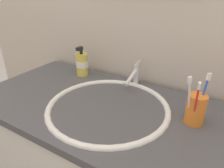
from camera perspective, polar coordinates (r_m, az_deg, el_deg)
name	(u,v)px	position (r m, az deg, el deg)	size (l,w,h in m)	color
tiled_wall_back	(143,16)	(1.02, 8.37, 17.70)	(2.33, 0.04, 2.40)	beige
sink_basin	(108,116)	(0.86, -1.05, -8.51)	(0.49, 0.49, 0.11)	white
faucet	(134,75)	(1.00, 6.08, 2.43)	(0.02, 0.15, 0.11)	silver
toothbrush_cup	(196,109)	(0.78, 21.65, -6.36)	(0.07, 0.07, 0.11)	orange
toothbrush_red	(196,102)	(0.73, 21.80, -4.45)	(0.01, 0.04, 0.17)	red
toothbrush_white	(189,97)	(0.74, 20.12, -3.45)	(0.03, 0.04, 0.18)	white
toothbrush_blue	(203,95)	(0.77, 23.38, -2.69)	(0.03, 0.03, 0.18)	blue
soap_dispenser	(82,64)	(1.12, -8.12, 5.41)	(0.06, 0.06, 0.16)	#DBCC4C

